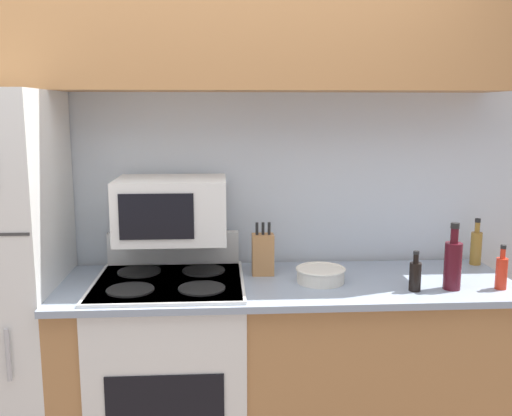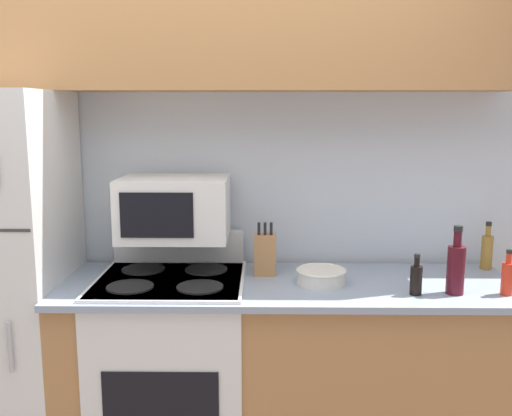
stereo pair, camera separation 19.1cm
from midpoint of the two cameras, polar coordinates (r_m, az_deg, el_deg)
wall_back at (r=2.95m, az=-6.12°, el=1.86°), size 8.00×0.05×2.55m
lower_cabinets at (r=2.84m, az=1.10°, el=-15.91°), size 2.09×0.67×0.90m
upper_cabinets at (r=2.76m, az=-6.63°, el=18.29°), size 2.78×0.34×0.65m
stove at (r=2.83m, az=-10.44°, el=-15.66°), size 0.68×0.65×1.07m
microwave at (r=2.72m, az=-10.44°, el=-0.12°), size 0.51×0.38×0.29m
knife_block at (r=2.74m, az=-1.30°, el=-4.63°), size 0.10×0.08×0.26m
bowl at (r=2.65m, az=4.43°, el=-6.66°), size 0.23×0.23×0.07m
bottle_wine_red at (r=2.64m, az=17.14°, el=-5.33°), size 0.08×0.08×0.30m
bottle_soy_sauce at (r=2.58m, az=13.60°, el=-6.57°), size 0.05×0.05×0.18m
bottle_vinegar at (r=3.10m, az=19.53°, el=-3.66°), size 0.06×0.06×0.24m
bottle_hot_sauce at (r=2.72m, az=21.52°, el=-5.97°), size 0.05×0.05×0.20m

